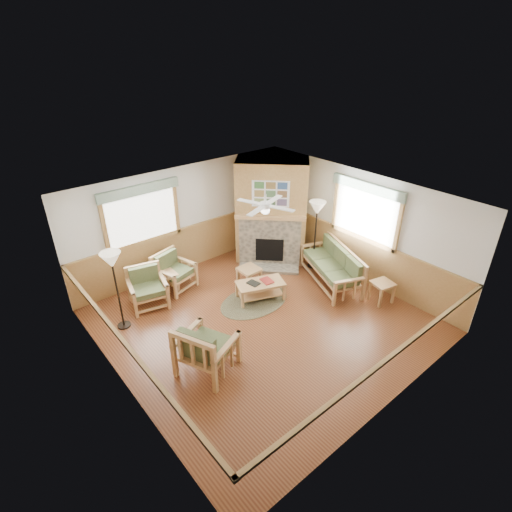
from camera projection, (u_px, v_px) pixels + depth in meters
floor at (263, 321)px, 8.54m from camera, size 6.00×6.00×0.01m
ceiling at (264, 202)px, 7.23m from camera, size 6.00×6.00×0.01m
wall_back at (184, 220)px, 9.90m from camera, size 6.00×0.02×2.70m
wall_front at (396, 345)px, 5.87m from camera, size 6.00×0.02×2.70m
wall_left at (117, 329)px, 6.20m from camera, size 0.02×6.00×2.70m
wall_right at (358, 226)px, 9.57m from camera, size 0.02×6.00×2.70m
wainscot at (263, 300)px, 8.27m from camera, size 6.00×6.00×1.10m
fireplace at (271, 211)px, 10.41m from camera, size 3.11×3.11×2.70m
window_back at (137, 184)px, 8.69m from camera, size 1.90×0.16×1.50m
window_right at (370, 181)px, 8.84m from camera, size 0.16×1.90×1.50m
ceiling_fan at (265, 196)px, 7.62m from camera, size 1.59×1.59×0.36m
sofa at (331, 266)px, 9.69m from camera, size 2.10×1.49×0.89m
armchair_back_left at (148, 288)px, 8.85m from camera, size 0.94×0.94×0.88m
armchair_back_right at (175, 272)px, 9.48m from camera, size 0.96×0.96×0.87m
armchair_left at (207, 347)px, 7.07m from camera, size 1.19×1.19×1.02m
coffee_table at (260, 290)px, 9.17m from camera, size 1.19×0.90×0.43m
end_table_chairs at (167, 283)px, 9.38m from camera, size 0.46×0.44×0.51m
end_table_sofa at (381, 292)px, 9.06m from camera, size 0.53×0.52×0.50m
footstool at (249, 276)px, 9.76m from camera, size 0.48×0.48×0.42m
braided_rug at (254, 301)px, 9.16m from camera, size 1.86×1.86×0.01m
floor_lamp_left at (117, 291)px, 7.97m from camera, size 0.52×0.52×1.76m
floor_lamp_right at (315, 235)px, 10.15m from camera, size 0.45×0.45×1.82m
book_red at (267, 280)px, 9.11m from camera, size 0.26×0.33×0.03m
book_dark at (253, 283)px, 9.02m from camera, size 0.24×0.30×0.03m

